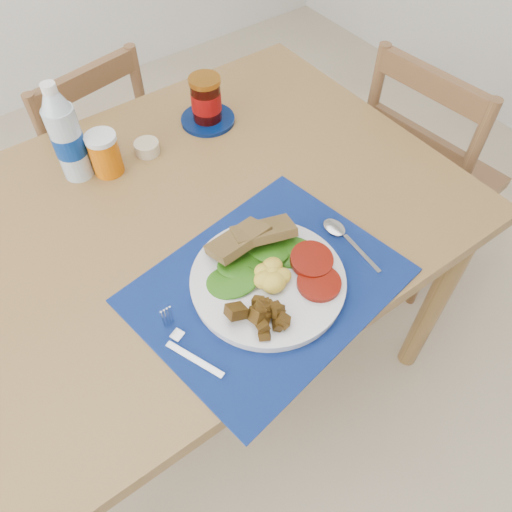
% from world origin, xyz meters
% --- Properties ---
extents(ground, '(4.00, 4.00, 0.00)m').
position_xyz_m(ground, '(0.00, 0.00, 0.00)').
color(ground, tan).
rests_on(ground, ground).
extents(table, '(1.40, 0.90, 0.75)m').
position_xyz_m(table, '(0.00, 0.20, 0.67)').
color(table, brown).
rests_on(table, ground).
extents(chair_far, '(0.44, 0.43, 1.02)m').
position_xyz_m(chair_far, '(0.07, 0.82, 0.53)').
color(chair_far, brown).
rests_on(chair_far, ground).
extents(chair_end, '(0.41, 0.43, 1.06)m').
position_xyz_m(chair_end, '(0.90, 0.14, 0.54)').
color(chair_end, brown).
rests_on(chair_end, ground).
extents(placemat, '(0.56, 0.47, 0.00)m').
position_xyz_m(placemat, '(0.11, -0.08, 0.75)').
color(placemat, black).
rests_on(placemat, table).
extents(breakfast_plate, '(0.30, 0.30, 0.07)m').
position_xyz_m(breakfast_plate, '(0.10, -0.08, 0.78)').
color(breakfast_plate, silver).
rests_on(breakfast_plate, placemat).
extents(fork, '(0.06, 0.17, 0.00)m').
position_xyz_m(fork, '(-0.10, -0.09, 0.76)').
color(fork, '#B2B5BA').
rests_on(fork, placemat).
extents(spoon, '(0.04, 0.17, 0.01)m').
position_xyz_m(spoon, '(0.31, -0.07, 0.76)').
color(spoon, '#B2B5BA').
rests_on(spoon, placemat).
extents(water_bottle, '(0.07, 0.07, 0.24)m').
position_xyz_m(water_bottle, '(-0.06, 0.45, 0.86)').
color(water_bottle, '#ADBFCC').
rests_on(water_bottle, table).
extents(juice_glass, '(0.07, 0.07, 0.10)m').
position_xyz_m(juice_glass, '(0.00, 0.42, 0.80)').
color(juice_glass, '#C75B05').
rests_on(juice_glass, table).
extents(ramekin, '(0.06, 0.06, 0.03)m').
position_xyz_m(ramekin, '(0.11, 0.43, 0.77)').
color(ramekin, '#C8B893').
rests_on(ramekin, table).
extents(jam_on_saucer, '(0.14, 0.14, 0.13)m').
position_xyz_m(jam_on_saucer, '(0.30, 0.44, 0.81)').
color(jam_on_saucer, '#041749').
rests_on(jam_on_saucer, table).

